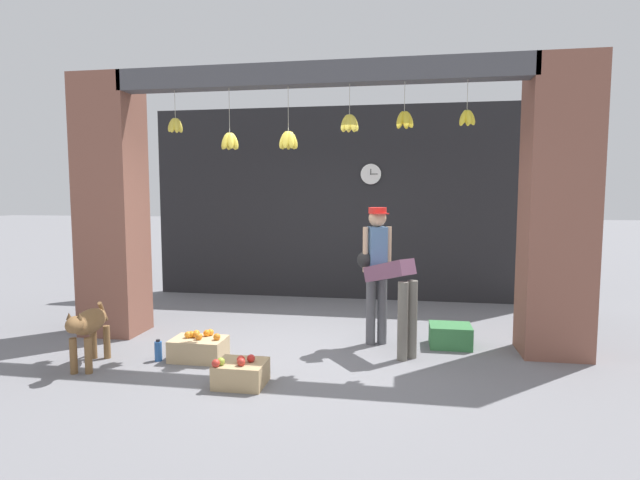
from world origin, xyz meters
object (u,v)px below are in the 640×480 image
object	(u,v)px
worker_stooping	(392,288)
fruit_crate_oranges	(199,348)
fruit_crate_apples	(241,373)
water_bottle	(158,351)
shopkeeper	(377,265)
produce_box_green	(450,336)
dog	(88,326)
wall_clock	(371,174)

from	to	relation	value
worker_stooping	fruit_crate_oranges	xyz separation A→B (m)	(-2.01, -0.56, -0.61)
fruit_crate_apples	water_bottle	distance (m)	1.18
shopkeeper	fruit_crate_oranges	bearing A→B (deg)	4.35
shopkeeper	produce_box_green	bearing A→B (deg)	161.54
fruit_crate_oranges	fruit_crate_apples	size ratio (longest dim) A/B	1.24
dog	fruit_crate_oranges	distance (m)	1.13
fruit_crate_apples	water_bottle	bearing A→B (deg)	155.09
produce_box_green	water_bottle	size ratio (longest dim) A/B	2.05
shopkeeper	water_bottle	bearing A→B (deg)	2.49
produce_box_green	wall_clock	bearing A→B (deg)	114.35
dog	shopkeeper	world-z (taller)	shopkeeper
fruit_crate_apples	wall_clock	world-z (taller)	wall_clock
shopkeeper	water_bottle	world-z (taller)	shopkeeper
fruit_crate_apples	water_bottle	world-z (taller)	fruit_crate_apples
dog	shopkeeper	distance (m)	3.15
fruit_crate_apples	wall_clock	distance (m)	4.49
dog	worker_stooping	size ratio (longest dim) A/B	0.79
dog	produce_box_green	world-z (taller)	dog
worker_stooping	shopkeeper	bearing A→B (deg)	74.42
dog	worker_stooping	xyz separation A→B (m)	(3.02, 0.95, 0.30)
produce_box_green	water_bottle	world-z (taller)	produce_box_green
shopkeeper	fruit_crate_oranges	xyz separation A→B (m)	(-1.83, -0.87, -0.81)
water_bottle	wall_clock	size ratio (longest dim) A/B	0.65
fruit_crate_apples	water_bottle	xyz separation A→B (m)	(-1.07, 0.50, -0.01)
produce_box_green	water_bottle	distance (m)	3.25
worker_stooping	fruit_crate_apples	bearing A→B (deg)	175.19
fruit_crate_oranges	wall_clock	bearing A→B (deg)	64.41
dog	fruit_crate_apples	xyz separation A→B (m)	(1.68, -0.21, -0.31)
dog	fruit_crate_apples	size ratio (longest dim) A/B	1.92
produce_box_green	water_bottle	bearing A→B (deg)	-161.69
dog	fruit_crate_oranges	xyz separation A→B (m)	(1.01, 0.39, -0.30)
fruit_crate_oranges	water_bottle	bearing A→B (deg)	-165.33
fruit_crate_oranges	wall_clock	distance (m)	4.17
shopkeeper	wall_clock	size ratio (longest dim) A/B	4.56
dog	water_bottle	world-z (taller)	dog
dog	fruit_crate_oranges	size ratio (longest dim) A/B	1.55
shopkeeper	water_bottle	size ratio (longest dim) A/B	7.00
produce_box_green	worker_stooping	bearing A→B (deg)	-151.60
water_bottle	wall_clock	xyz separation A→B (m)	(2.00, 3.43, 1.97)
fruit_crate_oranges	produce_box_green	distance (m)	2.83
fruit_crate_oranges	produce_box_green	world-z (taller)	fruit_crate_oranges
shopkeeper	fruit_crate_apples	world-z (taller)	shopkeeper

